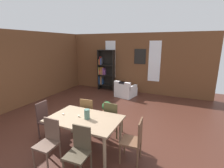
{
  "coord_description": "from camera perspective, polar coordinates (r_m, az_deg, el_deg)",
  "views": [
    {
      "loc": [
        2.5,
        -3.38,
        2.44
      ],
      "look_at": [
        0.11,
        1.95,
        0.99
      ],
      "focal_mm": 26.67,
      "sensor_mm": 36.0,
      "label": 1
    }
  ],
  "objects": [
    {
      "name": "dining_chair_head_right",
      "position": [
        3.62,
        7.7,
        -18.28
      ],
      "size": [
        0.43,
        0.43,
        0.95
      ],
      "color": "brown",
      "rests_on": "ground"
    },
    {
      "name": "dining_chair_far_right",
      "position": [
        4.49,
        0.1,
        -11.45
      ],
      "size": [
        0.41,
        0.41,
        0.95
      ],
      "color": "#423C22",
      "rests_on": "ground"
    },
    {
      "name": "window_pane_1",
      "position": [
        8.07,
        14.35,
        7.52
      ],
      "size": [
        0.55,
        0.02,
        1.88
      ],
      "primitive_type": "cube",
      "color": "white"
    },
    {
      "name": "tealight_candle_0",
      "position": [
        4.02,
        -11.3,
        -10.74
      ],
      "size": [
        0.04,
        0.04,
        0.04
      ],
      "primitive_type": "cylinder",
      "color": "silver",
      "rests_on": "dining_table"
    },
    {
      "name": "dining_table",
      "position": [
        3.99,
        -9.4,
        -12.54
      ],
      "size": [
        1.65,
        1.05,
        0.75
      ],
      "color": "#957B5F",
      "rests_on": "ground"
    },
    {
      "name": "dining_chair_near_right",
      "position": [
        3.36,
        -11.18,
        -21.31
      ],
      "size": [
        0.42,
        0.42,
        0.95
      ],
      "color": "#463C2C",
      "rests_on": "ground"
    },
    {
      "name": "bookshelf_tall",
      "position": [
        8.76,
        -2.44,
        4.7
      ],
      "size": [
        0.88,
        0.3,
        2.09
      ],
      "color": "black",
      "rests_on": "ground"
    },
    {
      "name": "vase_on_table",
      "position": [
        3.87,
        -8.57,
        -10.17
      ],
      "size": [
        0.13,
        0.13,
        0.23
      ],
      "primitive_type": "cylinder",
      "color": "#4C7266",
      "rests_on": "dining_table"
    },
    {
      "name": "back_wall_brick",
      "position": [
        8.42,
        6.73,
        7.11
      ],
      "size": [
        7.46,
        0.12,
        2.9
      ],
      "primitive_type": "cube",
      "color": "brown",
      "rests_on": "ground"
    },
    {
      "name": "framed_picture",
      "position": [
        8.19,
        9.58,
        9.28
      ],
      "size": [
        0.56,
        0.03,
        0.72
      ],
      "primitive_type": "cube",
      "color": "black"
    },
    {
      "name": "ground_plane",
      "position": [
        4.86,
        -11.13,
        -16.44
      ],
      "size": [
        11.79,
        11.79,
        0.0
      ],
      "primitive_type": "plane",
      "color": "#47251B"
    },
    {
      "name": "dining_chair_head_left",
      "position": [
        4.77,
        -21.69,
        -10.89
      ],
      "size": [
        0.41,
        0.41,
        0.95
      ],
      "color": "#442E2A",
      "rests_on": "ground"
    },
    {
      "name": "dining_chair_near_left",
      "position": [
        3.78,
        -20.87,
        -17.68
      ],
      "size": [
        0.4,
        0.4,
        0.95
      ],
      "color": "brown",
      "rests_on": "ground"
    },
    {
      "name": "armchair_white",
      "position": [
        7.75,
        4.6,
        -2.28
      ],
      "size": [
        0.95,
        0.95,
        0.75
      ],
      "color": "white",
      "rests_on": "ground"
    },
    {
      "name": "potted_plant_by_shelf",
      "position": [
        5.8,
        -1.72,
        -8.25
      ],
      "size": [
        0.35,
        0.35,
        0.48
      ],
      "color": "#9E6042",
      "rests_on": "ground"
    },
    {
      "name": "dining_chair_far_left",
      "position": [
        4.81,
        -8.05,
        -9.8
      ],
      "size": [
        0.43,
        0.43,
        0.95
      ],
      "color": "brown",
      "rests_on": "ground"
    },
    {
      "name": "tealight_candle_1",
      "position": [
        4.23,
        -16.37,
        -9.89
      ],
      "size": [
        0.04,
        0.04,
        0.03
      ],
      "primitive_type": "cylinder",
      "color": "silver",
      "rests_on": "dining_table"
    },
    {
      "name": "window_pane_0",
      "position": [
        8.74,
        -0.54,
        8.41
      ],
      "size": [
        0.55,
        0.02,
        1.88
      ],
      "primitive_type": "cube",
      "color": "white"
    }
  ]
}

